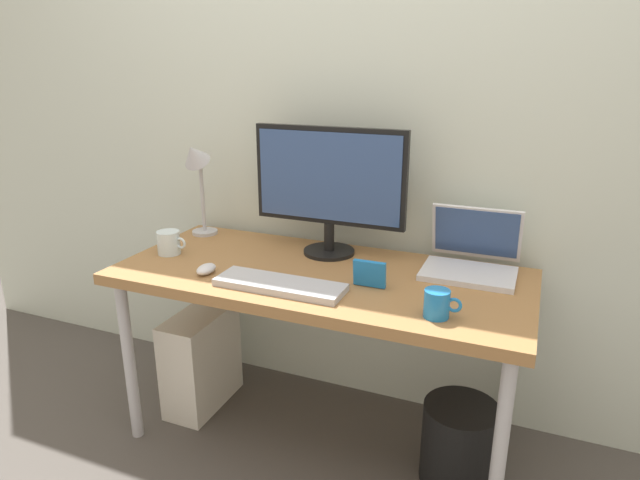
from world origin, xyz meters
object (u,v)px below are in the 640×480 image
(desk, at_px, (320,287))
(photo_frame, at_px, (370,274))
(keyboard, at_px, (280,285))
(coffee_mug, at_px, (437,304))
(computer_tower, at_px, (201,359))
(glass_cup, at_px, (169,243))
(laptop, at_px, (472,256))
(desk_lamp, at_px, (196,168))
(monitor, at_px, (329,183))
(wastebasket, at_px, (459,443))
(mouse, at_px, (206,269))

(desk, relative_size, photo_frame, 13.41)
(keyboard, xyz_separation_m, coffee_mug, (0.52, -0.02, 0.03))
(computer_tower, bearing_deg, photo_frame, -6.54)
(keyboard, height_order, glass_cup, glass_cup)
(photo_frame, bearing_deg, laptop, 43.92)
(keyboard, bearing_deg, desk_lamp, 146.07)
(desk, distance_m, keyboard, 0.21)
(desk, xyz_separation_m, monitor, (-0.04, 0.20, 0.34))
(desk_lamp, distance_m, coffee_mug, 1.19)
(coffee_mug, bearing_deg, laptop, 84.46)
(glass_cup, relative_size, wastebasket, 0.41)
(monitor, bearing_deg, glass_cup, -157.21)
(desk_lamp, height_order, wastebasket, desk_lamp)
(keyboard, relative_size, wastebasket, 1.47)
(mouse, bearing_deg, keyboard, -3.51)
(monitor, xyz_separation_m, glass_cup, (-0.57, -0.24, -0.24))
(desk_lamp, bearing_deg, glass_cup, -85.22)
(keyboard, distance_m, glass_cup, 0.57)
(desk, xyz_separation_m, coffee_mug, (0.46, -0.20, 0.10))
(desk, bearing_deg, photo_frame, -17.78)
(wastebasket, bearing_deg, glass_cup, -179.22)
(desk_lamp, distance_m, wastebasket, 1.47)
(coffee_mug, relative_size, photo_frame, 1.01)
(laptop, height_order, desk_lamp, desk_lamp)
(desk, xyz_separation_m, computer_tower, (-0.56, 0.02, -0.43))
(coffee_mug, relative_size, computer_tower, 0.27)
(keyboard, distance_m, photo_frame, 0.30)
(mouse, xyz_separation_m, photo_frame, (0.57, 0.10, 0.03))
(laptop, bearing_deg, wastebasket, -80.70)
(desk_lamp, bearing_deg, computer_tower, -65.36)
(wastebasket, bearing_deg, coffee_mug, -114.99)
(laptop, relative_size, computer_tower, 0.76)
(mouse, bearing_deg, monitor, 48.41)
(monitor, height_order, keyboard, monitor)
(laptop, bearing_deg, desk_lamp, -178.99)
(laptop, bearing_deg, mouse, -155.96)
(coffee_mug, bearing_deg, keyboard, 178.23)
(laptop, distance_m, glass_cup, 1.15)
(mouse, xyz_separation_m, coffee_mug, (0.82, -0.03, 0.03))
(computer_tower, bearing_deg, laptop, 10.44)
(laptop, xyz_separation_m, wastebasket, (0.04, -0.25, -0.61))
(laptop, bearing_deg, glass_cup, -166.78)
(desk, bearing_deg, laptop, 23.48)
(desk_lamp, bearing_deg, wastebasket, -10.88)
(coffee_mug, distance_m, computer_tower, 1.17)
(mouse, bearing_deg, desk, 24.79)
(laptop, height_order, photo_frame, laptop)
(glass_cup, bearing_deg, coffee_mug, -8.38)
(glass_cup, xyz_separation_m, computer_tower, (0.06, 0.07, -0.54))
(keyboard, xyz_separation_m, photo_frame, (0.27, 0.12, 0.04))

